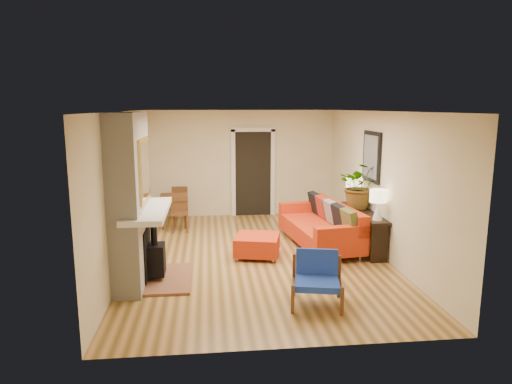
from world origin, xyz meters
TOP-DOWN VIEW (x-y plane):
  - room_shell at (0.60, 2.63)m, footprint 6.50×6.50m
  - fireplace at (-2.00, -1.00)m, footprint 1.09×1.68m
  - sofa at (1.36, 0.53)m, footprint 1.27×2.39m
  - ottoman at (0.00, -0.01)m, footprint 0.92×0.92m
  - blue_chair at (0.60, -2.06)m, footprint 0.81×0.79m
  - dining_table at (-1.58, 2.42)m, footprint 0.68×1.54m
  - console_table at (2.07, 0.26)m, footprint 0.34×1.85m
  - lamp_near at (2.07, -0.42)m, footprint 0.30×0.30m
  - lamp_far at (2.07, 0.95)m, footprint 0.30×0.30m
  - houseplant at (2.06, 0.52)m, footprint 0.93×0.84m

SIDE VIEW (x-z plane):
  - ottoman at x=0.00m, z-range 0.03..0.42m
  - blue_chair at x=0.60m, z-range 0.03..0.74m
  - sofa at x=1.36m, z-range -0.05..0.84m
  - dining_table at x=-1.58m, z-range 0.13..0.95m
  - console_table at x=2.07m, z-range 0.21..0.94m
  - lamp_near at x=2.07m, z-range 0.79..1.33m
  - lamp_far at x=2.07m, z-range 0.79..1.33m
  - houseplant at x=2.06m, z-range 0.72..1.63m
  - room_shell at x=0.60m, z-range -2.01..4.49m
  - fireplace at x=-2.00m, z-range -0.06..2.54m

